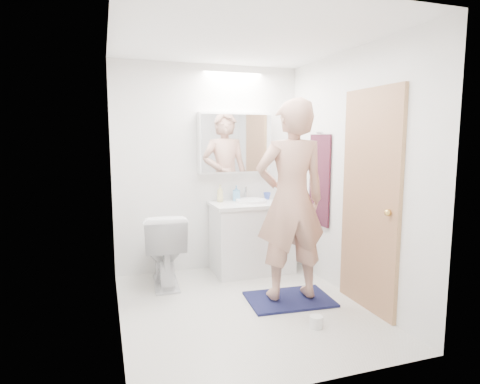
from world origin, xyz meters
name	(u,v)px	position (x,y,z in m)	size (l,w,h in m)	color
floor	(244,308)	(0.00, 0.00, 0.00)	(2.50, 2.50, 0.00)	silver
ceiling	(244,39)	(0.00, 0.00, 2.40)	(2.50, 2.50, 0.00)	white
wall_back	(209,169)	(0.00, 1.25, 1.20)	(2.50, 2.50, 0.00)	white
wall_front	(312,199)	(0.00, -1.25, 1.20)	(2.50, 2.50, 0.00)	white
wall_left	(114,184)	(-1.10, 0.00, 1.20)	(2.50, 2.50, 0.00)	white
wall_right	(350,175)	(1.10, 0.00, 1.20)	(2.50, 2.50, 0.00)	white
vanity_cabinet	(252,239)	(0.44, 0.96, 0.39)	(0.90, 0.55, 0.78)	silver
countertop	(252,204)	(0.44, 0.96, 0.80)	(0.95, 0.58, 0.04)	silver
sink_basin	(251,201)	(0.44, 0.99, 0.84)	(0.36, 0.36, 0.03)	white
faucet	(246,193)	(0.44, 1.19, 0.90)	(0.02, 0.02, 0.16)	#B9B8BD
medicine_cabinet	(235,143)	(0.30, 1.18, 1.50)	(0.88, 0.14, 0.70)	white
mirror_panel	(237,143)	(0.30, 1.10, 1.50)	(0.84, 0.01, 0.66)	silver
toilet	(164,248)	(-0.60, 0.85, 0.39)	(0.44, 0.77, 0.79)	white
bath_rug	(289,299)	(0.48, 0.02, 0.01)	(0.80, 0.55, 0.02)	#151C42
person	(291,200)	(0.48, 0.02, 0.98)	(0.68, 0.45, 1.87)	tan
door	(370,201)	(1.08, -0.35, 1.00)	(0.04, 0.80, 2.00)	tan
door_knob	(388,213)	(1.04, -0.65, 0.95)	(0.06, 0.06, 0.06)	gold
towel	(319,180)	(1.08, 0.55, 1.10)	(0.02, 0.42, 1.00)	#101435
towel_hook	(320,132)	(1.07, 0.55, 1.62)	(0.02, 0.02, 0.07)	silver
soap_bottle_a	(220,193)	(0.10, 1.11, 0.92)	(0.08, 0.08, 0.20)	#CFC485
soap_bottle_b	(236,193)	(0.31, 1.15, 0.91)	(0.08, 0.08, 0.18)	#5F9FCC
toothbrush_cup	(267,196)	(0.69, 1.12, 0.86)	(0.09, 0.09, 0.08)	#3D55B9
toilet_paper_roll	(316,322)	(0.44, -0.57, 0.05)	(0.11, 0.11, 0.10)	silver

